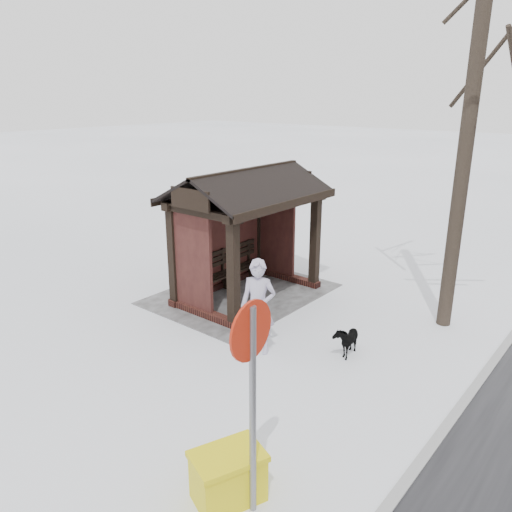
{
  "coord_description": "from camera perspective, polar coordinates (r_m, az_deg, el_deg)",
  "views": [
    {
      "loc": [
        8.5,
        7.28,
        4.66
      ],
      "look_at": [
        0.66,
        0.8,
        1.35
      ],
      "focal_mm": 35.0,
      "sensor_mm": 36.0,
      "label": 1
    }
  ],
  "objects": [
    {
      "name": "grit_bin",
      "position": [
        6.5,
        -3.21,
        -23.81
      ],
      "size": [
        1.0,
        0.85,
        0.65
      ],
      "rotation": [
        0.0,
        0.0,
        -0.38
      ],
      "color": "#D4C40C",
      "rests_on": "ground"
    },
    {
      "name": "trampled_patch",
      "position": [
        12.24,
        -1.64,
        -4.33
      ],
      "size": [
        4.2,
        3.2,
        0.02
      ],
      "primitive_type": "cube",
      "color": "gray",
      "rests_on": "ground"
    },
    {
      "name": "bus_shelter",
      "position": [
        11.57,
        -1.58,
        5.55
      ],
      "size": [
        3.6,
        2.4,
        3.09
      ],
      "color": "#351613",
      "rests_on": "ground"
    },
    {
      "name": "kerb",
      "position": [
        9.85,
        24.8,
        -11.99
      ],
      "size": [
        120.0,
        0.15,
        0.06
      ],
      "primitive_type": "cube",
      "color": "gray",
      "rests_on": "ground"
    },
    {
      "name": "dog",
      "position": [
        9.6,
        10.3,
        -9.3
      ],
      "size": [
        0.77,
        0.45,
        0.61
      ],
      "primitive_type": "imported",
      "rotation": [
        0.0,
        0.0,
        1.75
      ],
      "color": "black",
      "rests_on": "ground"
    },
    {
      "name": "road_sign",
      "position": [
        5.45,
        -0.52,
        -12.64
      ],
      "size": [
        0.68,
        0.11,
        2.66
      ],
      "rotation": [
        0.0,
        0.0,
        0.04
      ],
      "color": "slate",
      "rests_on": "ground"
    },
    {
      "name": "tree_near",
      "position": [
        10.57,
        24.59,
        24.66
      ],
      "size": [
        3.42,
        3.42,
        9.03
      ],
      "color": "black",
      "rests_on": "ground"
    },
    {
      "name": "pedestrian",
      "position": [
        9.28,
        0.24,
        -5.82
      ],
      "size": [
        0.67,
        0.79,
        1.83
      ],
      "primitive_type": "imported",
      "rotation": [
        0.0,
        0.0,
        1.99
      ],
      "color": "#A79FBB",
      "rests_on": "ground"
    },
    {
      "name": "ground",
      "position": [
        12.13,
        -0.93,
        -4.6
      ],
      "size": [
        120.0,
        120.0,
        0.0
      ],
      "primitive_type": "plane",
      "color": "white",
      "rests_on": "ground"
    }
  ]
}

